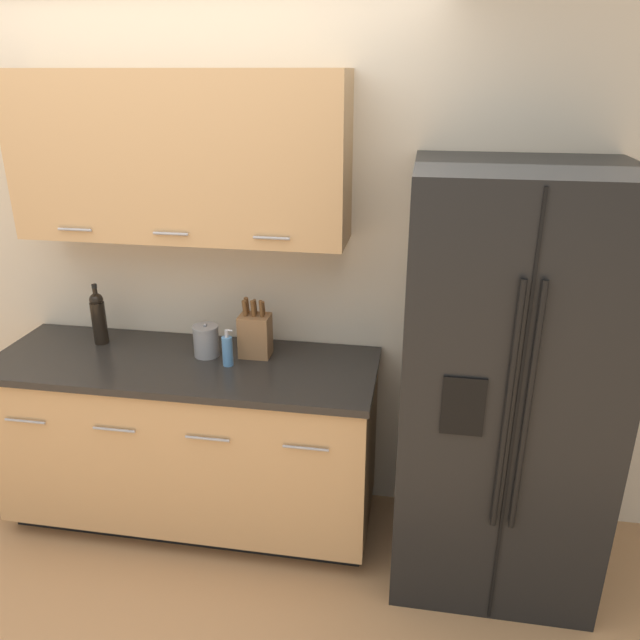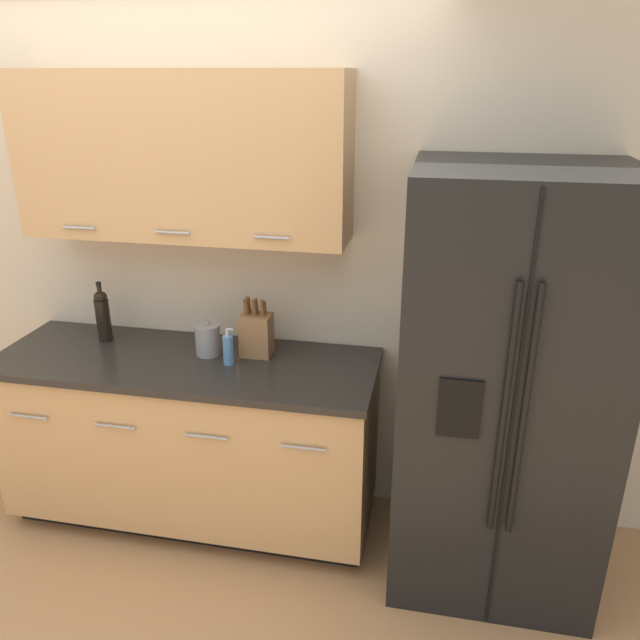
% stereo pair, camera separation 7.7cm
% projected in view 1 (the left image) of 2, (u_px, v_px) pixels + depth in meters
% --- Properties ---
extents(wall_back, '(10.00, 0.39, 2.60)m').
position_uv_depth(wall_back, '(181.00, 239.00, 3.07)').
color(wall_back, beige).
rests_on(wall_back, ground_plane).
extents(counter_unit, '(1.84, 0.64, 0.91)m').
position_uv_depth(counter_unit, '(191.00, 440.00, 3.13)').
color(counter_unit, black).
rests_on(counter_unit, ground_plane).
extents(refrigerator, '(0.86, 0.77, 1.86)m').
position_uv_depth(refrigerator, '(503.00, 386.00, 2.67)').
color(refrigerator, black).
rests_on(refrigerator, ground_plane).
extents(knife_block, '(0.15, 0.11, 0.29)m').
position_uv_depth(knife_block, '(255.00, 334.00, 2.97)').
color(knife_block, olive).
rests_on(knife_block, counter_unit).
extents(wine_bottle, '(0.07, 0.07, 0.31)m').
position_uv_depth(wine_bottle, '(99.00, 317.00, 3.10)').
color(wine_bottle, black).
rests_on(wine_bottle, counter_unit).
extents(soap_dispenser, '(0.05, 0.05, 0.18)m').
position_uv_depth(soap_dispenser, '(227.00, 351.00, 2.89)').
color(soap_dispenser, '#4C7FB2').
rests_on(soap_dispenser, counter_unit).
extents(steel_canister, '(0.12, 0.12, 0.17)m').
position_uv_depth(steel_canister, '(206.00, 341.00, 2.99)').
color(steel_canister, gray).
rests_on(steel_canister, counter_unit).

